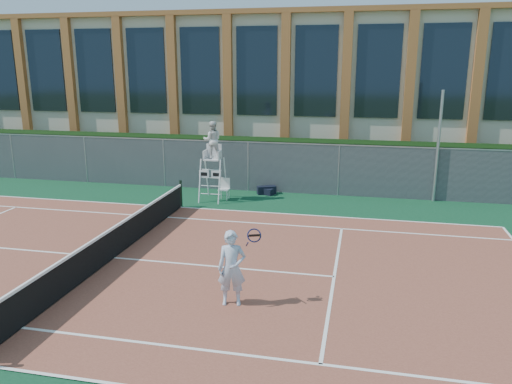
% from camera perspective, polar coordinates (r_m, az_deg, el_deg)
% --- Properties ---
extents(ground, '(120.00, 120.00, 0.00)m').
position_cam_1_polar(ground, '(15.32, -15.93, -7.34)').
color(ground, '#233814').
extents(apron, '(36.00, 20.00, 0.01)m').
position_cam_1_polar(apron, '(16.14, -14.27, -6.09)').
color(apron, '#0C3820').
rests_on(apron, ground).
extents(tennis_court, '(23.77, 10.97, 0.02)m').
position_cam_1_polar(tennis_court, '(15.31, -15.93, -7.27)').
color(tennis_court, brown).
rests_on(tennis_court, apron).
extents(tennis_net, '(0.10, 11.30, 1.10)m').
position_cam_1_polar(tennis_net, '(15.13, -16.06, -5.45)').
color(tennis_net, black).
rests_on(tennis_net, ground).
extents(fence, '(40.00, 0.06, 2.20)m').
position_cam_1_polar(fence, '(22.82, -5.81, 3.09)').
color(fence, '#595E60').
rests_on(fence, ground).
extents(hedge, '(40.00, 1.40, 2.20)m').
position_cam_1_polar(hedge, '(23.94, -4.92, 3.63)').
color(hedge, black).
rests_on(hedge, ground).
extents(building, '(45.00, 10.60, 8.22)m').
position_cam_1_polar(building, '(31.25, -0.69, 11.79)').
color(building, beige).
rests_on(building, ground).
extents(steel_pole, '(0.12, 0.12, 4.57)m').
position_cam_1_polar(steel_pole, '(21.63, 20.08, 4.86)').
color(steel_pole, '#9EA0A5').
rests_on(steel_pole, ground).
extents(umpire_chair, '(0.93, 1.43, 3.33)m').
position_cam_1_polar(umpire_chair, '(20.68, -5.00, 5.69)').
color(umpire_chair, white).
rests_on(umpire_chair, ground).
extents(plastic_chair, '(0.42, 0.42, 0.90)m').
position_cam_1_polar(plastic_chair, '(21.01, -3.63, 0.59)').
color(plastic_chair, silver).
rests_on(plastic_chair, apron).
extents(sports_bag_near, '(0.88, 0.64, 0.35)m').
position_cam_1_polar(sports_bag_near, '(21.91, 1.21, 0.24)').
color(sports_bag_near, black).
rests_on(sports_bag_near, apron).
extents(sports_bag_far, '(0.75, 0.56, 0.27)m').
position_cam_1_polar(sports_bag_far, '(21.82, 1.13, 0.07)').
color(sports_bag_far, black).
rests_on(sports_bag_far, apron).
extents(tennis_player, '(1.04, 0.74, 1.81)m').
position_cam_1_polar(tennis_player, '(11.71, -2.77, -8.67)').
color(tennis_player, silver).
rests_on(tennis_player, tennis_court).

